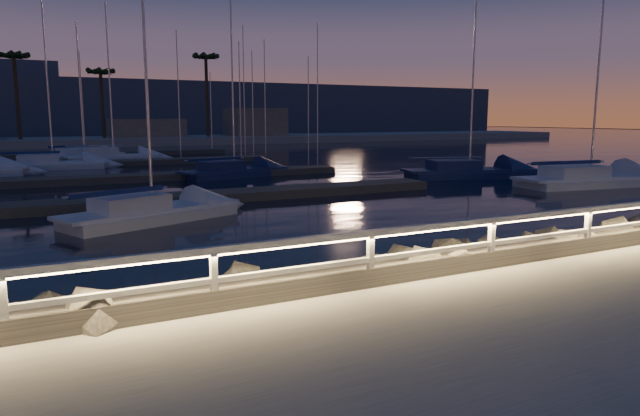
# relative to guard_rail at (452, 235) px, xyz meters

# --- Properties ---
(ground) EXTENTS (400.00, 400.00, 0.00)m
(ground) POSITION_rel_guard_rail_xyz_m (0.07, 0.00, -0.77)
(ground) COLOR #ABA79A
(ground) RESTS_ON ground
(harbor_water) EXTENTS (400.00, 440.00, 0.60)m
(harbor_water) POSITION_rel_guard_rail_xyz_m (0.07, 31.22, -1.74)
(harbor_water) COLOR black
(harbor_water) RESTS_ON ground
(guard_rail) EXTENTS (44.11, 0.12, 1.06)m
(guard_rail) POSITION_rel_guard_rail_xyz_m (0.00, 0.00, 0.00)
(guard_rail) COLOR silver
(guard_rail) RESTS_ON ground
(floating_docks) EXTENTS (22.00, 36.00, 0.40)m
(floating_docks) POSITION_rel_guard_rail_xyz_m (0.07, 32.50, -1.17)
(floating_docks) COLOR #5A544A
(floating_docks) RESTS_ON ground
(far_shore) EXTENTS (160.00, 14.00, 5.20)m
(far_shore) POSITION_rel_guard_rail_xyz_m (-0.06, 74.05, -0.48)
(far_shore) COLOR #ABA79A
(far_shore) RESTS_ON ground
(palm_left) EXTENTS (3.00, 3.00, 11.20)m
(palm_left) POSITION_rel_guard_rail_xyz_m (-7.93, 72.00, 9.36)
(palm_left) COLOR #4B3A23
(palm_left) RESTS_ON ground
(palm_center) EXTENTS (3.00, 3.00, 9.70)m
(palm_center) POSITION_rel_guard_rail_xyz_m (2.07, 73.00, 8.01)
(palm_center) COLOR #4B3A23
(palm_center) RESTS_ON ground
(palm_right) EXTENTS (3.00, 3.00, 12.20)m
(palm_right) POSITION_rel_guard_rail_xyz_m (16.07, 72.00, 10.26)
(palm_right) COLOR #4B3A23
(palm_right) RESTS_ON ground
(sailboat_b) EXTENTS (6.89, 4.20, 11.39)m
(sailboat_b) POSITION_rel_guard_rail_xyz_m (-3.76, 11.93, -0.97)
(sailboat_b) COLOR silver
(sailboat_b) RESTS_ON ground
(sailboat_c) EXTENTS (7.46, 3.87, 12.20)m
(sailboat_c) POSITION_rel_guard_rail_xyz_m (3.94, 25.49, -0.98)
(sailboat_c) COLOR navy
(sailboat_c) RESTS_ON ground
(sailboat_d) EXTENTS (9.01, 3.84, 14.77)m
(sailboat_d) POSITION_rel_guard_rail_xyz_m (19.61, 12.04, -0.94)
(sailboat_d) COLOR silver
(sailboat_d) RESTS_ON ground
(sailboat_h) EXTENTS (8.60, 4.62, 14.01)m
(sailboat_h) POSITION_rel_guard_rail_xyz_m (16.86, 18.58, -0.96)
(sailboat_h) COLOR navy
(sailboat_h) RESTS_ON ground
(sailboat_j) EXTENTS (7.90, 2.88, 13.21)m
(sailboat_j) POSITION_rel_guard_rail_xyz_m (-1.03, 42.61, -0.93)
(sailboat_j) COLOR silver
(sailboat_j) RESTS_ON ground
(sailboat_k) EXTENTS (7.57, 2.73, 12.62)m
(sailboat_k) POSITION_rel_guard_rail_xyz_m (-5.97, 36.89, -0.97)
(sailboat_k) COLOR silver
(sailboat_k) RESTS_ON ground
(sailboat_n) EXTENTS (7.17, 4.54, 11.91)m
(sailboat_n) POSITION_rel_guard_rail_xyz_m (-3.06, 45.54, -0.96)
(sailboat_n) COLOR silver
(sailboat_n) RESTS_ON ground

